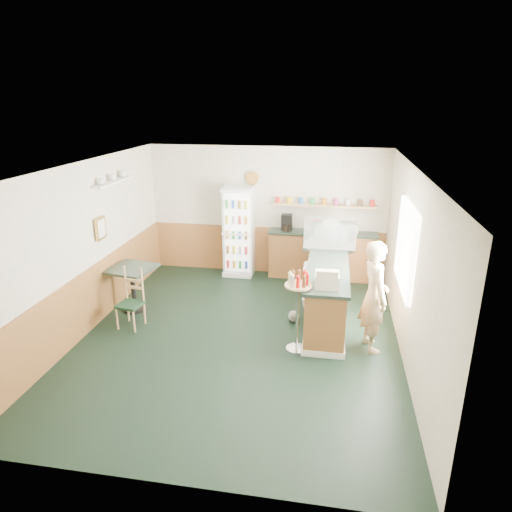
% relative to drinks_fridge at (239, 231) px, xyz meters
% --- Properties ---
extents(ground, '(6.00, 6.00, 0.00)m').
position_rel_drinks_fridge_xyz_m(ground, '(0.56, -2.74, -0.95)').
color(ground, black).
rests_on(ground, ground).
extents(room_envelope, '(5.04, 6.02, 2.72)m').
position_rel_drinks_fridge_xyz_m(room_envelope, '(0.33, -2.01, 0.57)').
color(room_envelope, beige).
rests_on(room_envelope, ground).
extents(service_counter, '(0.68, 3.01, 1.01)m').
position_rel_drinks_fridge_xyz_m(service_counter, '(1.91, -1.67, -0.49)').
color(service_counter, '#A26034').
rests_on(service_counter, ground).
extents(back_counter, '(2.24, 0.42, 1.69)m').
position_rel_drinks_fridge_xyz_m(back_counter, '(1.74, 0.06, -0.40)').
color(back_counter, '#A26034').
rests_on(back_counter, ground).
extents(drinks_fridge, '(0.63, 0.53, 1.91)m').
position_rel_drinks_fridge_xyz_m(drinks_fridge, '(0.00, 0.00, 0.00)').
color(drinks_fridge, white).
rests_on(drinks_fridge, ground).
extents(display_case, '(0.94, 0.49, 0.53)m').
position_rel_drinks_fridge_xyz_m(display_case, '(1.91, -1.02, 0.32)').
color(display_case, silver).
rests_on(display_case, service_counter).
extents(cash_register, '(0.36, 0.37, 0.20)m').
position_rel_drinks_fridge_xyz_m(cash_register, '(1.91, -2.82, 0.16)').
color(cash_register, beige).
rests_on(cash_register, service_counter).
extents(shopkeeper, '(0.54, 0.66, 1.71)m').
position_rel_drinks_fridge_xyz_m(shopkeeper, '(2.61, -2.72, -0.10)').
color(shopkeeper, tan).
rests_on(shopkeeper, ground).
extents(condiment_stand, '(0.40, 0.40, 1.24)m').
position_rel_drinks_fridge_xyz_m(condiment_stand, '(1.50, -2.96, -0.12)').
color(condiment_stand, silver).
rests_on(condiment_stand, ground).
extents(newspaper_rack, '(0.09, 0.45, 0.71)m').
position_rel_drinks_fridge_xyz_m(newspaper_rack, '(1.55, -1.80, -0.37)').
color(newspaper_rack, black).
rests_on(newspaper_rack, ground).
extents(cafe_table, '(0.87, 0.87, 0.81)m').
position_rel_drinks_fridge_xyz_m(cafe_table, '(-1.49, -2.08, -0.38)').
color(cafe_table, black).
rests_on(cafe_table, ground).
extents(cafe_chair, '(0.42, 0.42, 1.00)m').
position_rel_drinks_fridge_xyz_m(cafe_chair, '(-1.28, -2.61, -0.43)').
color(cafe_chair, black).
rests_on(cafe_chair, ground).
extents(dog_doorstop, '(0.19, 0.25, 0.23)m').
position_rel_drinks_fridge_xyz_m(dog_doorstop, '(1.38, -2.08, -0.84)').
color(dog_doorstop, gray).
rests_on(dog_doorstop, ground).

